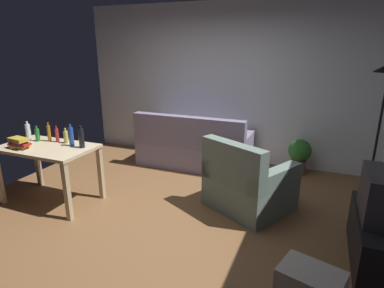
# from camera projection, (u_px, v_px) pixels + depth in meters

# --- Properties ---
(ground_plane) EXTENTS (5.20, 4.40, 0.02)m
(ground_plane) POSITION_uv_depth(u_px,v_px,m) (170.00, 212.00, 3.97)
(ground_plane) COLOR brown
(wall_rear) EXTENTS (5.20, 0.10, 2.70)m
(wall_rear) POSITION_uv_depth(u_px,v_px,m) (223.00, 84.00, 5.52)
(wall_rear) COLOR silver
(wall_rear) RESTS_ON ground_plane
(couch) EXTENTS (1.88, 0.84, 0.92)m
(couch) POSITION_uv_depth(u_px,v_px,m) (194.00, 149.00, 5.40)
(couch) COLOR gray
(couch) RESTS_ON ground_plane
(tv_stand) EXTENTS (0.44, 1.10, 0.48)m
(tv_stand) POSITION_uv_depth(u_px,v_px,m) (379.00, 241.00, 2.95)
(tv_stand) COLOR black
(tv_stand) RESTS_ON ground_plane
(torchiere_lamp) EXTENTS (0.32, 0.32, 1.81)m
(torchiere_lamp) POSITION_uv_depth(u_px,v_px,m) (384.00, 100.00, 3.50)
(torchiere_lamp) COLOR black
(torchiere_lamp) RESTS_ON ground_plane
(desk) EXTENTS (1.20, 0.70, 0.76)m
(desk) POSITION_uv_depth(u_px,v_px,m) (48.00, 154.00, 4.06)
(desk) COLOR #C6B28E
(desk) RESTS_ON ground_plane
(potted_plant) EXTENTS (0.36, 0.36, 0.57)m
(potted_plant) POSITION_uv_depth(u_px,v_px,m) (299.00, 154.00, 5.06)
(potted_plant) COLOR brown
(potted_plant) RESTS_ON ground_plane
(armchair) EXTENTS (1.19, 1.16, 0.92)m
(armchair) POSITION_uv_depth(u_px,v_px,m) (247.00, 185.00, 3.96)
(armchair) COLOR slate
(armchair) RESTS_ON ground_plane
(storage_box) EXTENTS (0.56, 0.47, 0.30)m
(storage_box) POSITION_uv_depth(u_px,v_px,m) (310.00, 287.00, 2.52)
(storage_box) COLOR #A8A399
(storage_box) RESTS_ON ground_plane
(bottle_clear) EXTENTS (0.07, 0.07, 0.26)m
(bottle_clear) POSITION_uv_depth(u_px,v_px,m) (28.00, 132.00, 4.27)
(bottle_clear) COLOR silver
(bottle_clear) RESTS_ON desk
(bottle_green) EXTENTS (0.06, 0.06, 0.21)m
(bottle_green) POSITION_uv_depth(u_px,v_px,m) (37.00, 135.00, 4.23)
(bottle_green) COLOR #1E722D
(bottle_green) RESTS_ON desk
(bottle_amber) EXTENTS (0.04, 0.04, 0.26)m
(bottle_amber) POSITION_uv_depth(u_px,v_px,m) (49.00, 133.00, 4.21)
(bottle_amber) COLOR #9E6019
(bottle_amber) RESTS_ON desk
(bottle_red) EXTENTS (0.05, 0.05, 0.22)m
(bottle_red) POSITION_uv_depth(u_px,v_px,m) (57.00, 135.00, 4.19)
(bottle_red) COLOR #AD2323
(bottle_red) RESTS_ON desk
(bottle_squat) EXTENTS (0.06, 0.06, 0.20)m
(bottle_squat) POSITION_uv_depth(u_px,v_px,m) (66.00, 137.00, 4.14)
(bottle_squat) COLOR #BCB24C
(bottle_squat) RESTS_ON desk
(bottle_blue) EXTENTS (0.06, 0.06, 0.28)m
(bottle_blue) POSITION_uv_depth(u_px,v_px,m) (71.00, 136.00, 4.01)
(bottle_blue) COLOR #2347A3
(bottle_blue) RESTS_ON desk
(bottle_dark) EXTENTS (0.07, 0.07, 0.28)m
(bottle_dark) POSITION_uv_depth(u_px,v_px,m) (81.00, 138.00, 3.94)
(bottle_dark) COLOR black
(bottle_dark) RESTS_ON desk
(book_stack) EXTENTS (0.27, 0.20, 0.14)m
(book_stack) POSITION_uv_depth(u_px,v_px,m) (19.00, 143.00, 3.93)
(book_stack) COLOR #B7932D
(book_stack) RESTS_ON desk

